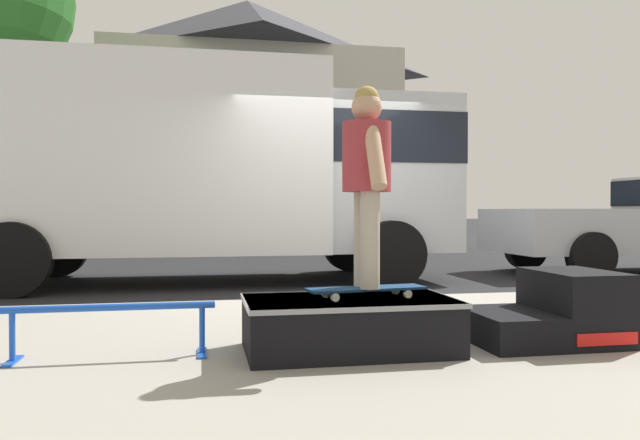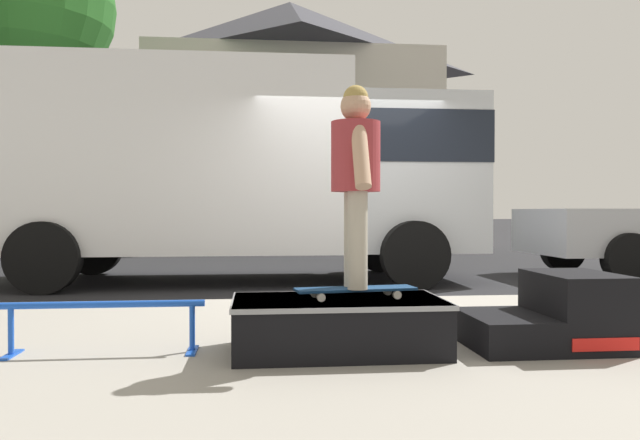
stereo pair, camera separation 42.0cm
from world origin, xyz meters
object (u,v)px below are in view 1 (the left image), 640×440
skater_kid (367,169)px  box_truck (213,164)px  kicker_ramp (554,313)px  skateboard (366,289)px  grind_rail (110,318)px  skate_box (349,323)px

skater_kid → box_truck: 5.24m
kicker_ramp → skateboard: size_ratio=1.23×
skateboard → kicker_ramp: bearing=-0.0°
skateboard → skater_kid: size_ratio=0.61×
kicker_ramp → grind_rail: (-2.94, 0.10, 0.04)m
grind_rail → skateboard: skateboard is taller
skate_box → box_truck: (-0.77, 5.15, 1.40)m
skateboard → skater_kid: 0.78m
skate_box → skateboard: bearing=0.2°
skateboard → box_truck: size_ratio=0.12×
grind_rail → skater_kid: size_ratio=0.98×
kicker_ramp → skateboard: bearing=180.0°
skateboard → box_truck: 5.36m
skateboard → grind_rail: bearing=176.3°
skate_box → grind_rail: 1.49m
skate_box → skateboard: skateboard is taller
box_truck → grind_rail: bearing=-98.1°
skate_box → kicker_ramp: kicker_ramp is taller
kicker_ramp → skateboard: (-1.34, 0.00, 0.20)m
kicker_ramp → box_truck: (-2.23, 5.15, 1.38)m
box_truck → kicker_ramp: bearing=-66.6°
skate_box → grind_rail: skate_box is taller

